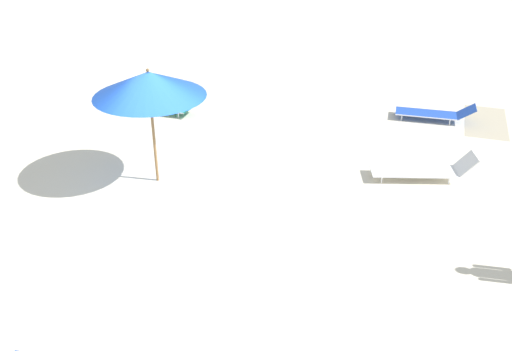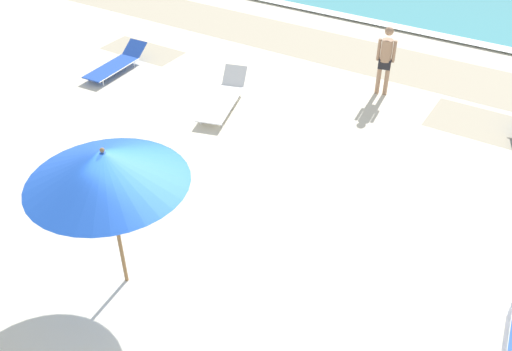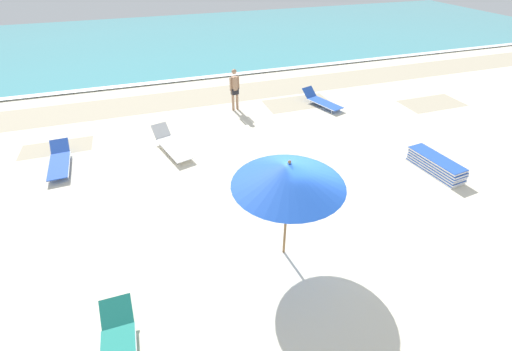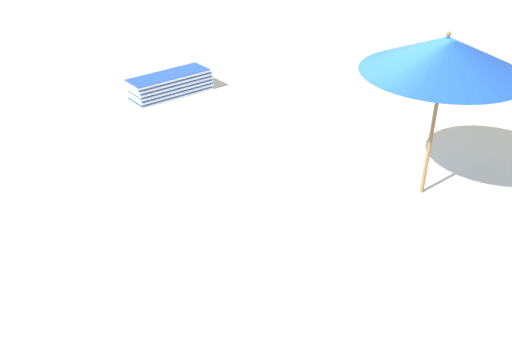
{
  "view_description": "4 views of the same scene",
  "coord_description": "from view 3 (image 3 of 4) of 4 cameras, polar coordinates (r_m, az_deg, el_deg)",
  "views": [
    {
      "loc": [
        8.83,
        4.69,
        6.15
      ],
      "look_at": [
        -0.35,
        1.73,
        0.95
      ],
      "focal_mm": 40.0,
      "sensor_mm": 36.0,
      "label": 1
    },
    {
      "loc": [
        4.07,
        -5.28,
        6.88
      ],
      "look_at": [
        -0.31,
        1.83,
        0.77
      ],
      "focal_mm": 40.0,
      "sensor_mm": 36.0,
      "label": 2
    },
    {
      "loc": [
        -3.56,
        -5.98,
        6.17
      ],
      "look_at": [
        -1.13,
        1.29,
        0.8
      ],
      "focal_mm": 24.0,
      "sensor_mm": 36.0,
      "label": 3
    },
    {
      "loc": [
        -6.27,
        5.54,
        4.8
      ],
      "look_at": [
        -0.36,
        1.79,
        0.73
      ],
      "focal_mm": 40.0,
      "sensor_mm": 36.0,
      "label": 4
    }
  ],
  "objects": [
    {
      "name": "ground_plane",
      "position": [
        9.36,
        9.17,
        -7.46
      ],
      "size": [
        60.0,
        60.0,
        0.16
      ],
      "color": "beige"
    },
    {
      "name": "ocean_water",
      "position": [
        27.75,
        -11.43,
        21.57
      ],
      "size": [
        60.0,
        18.42,
        0.07
      ],
      "color": "teal",
      "rests_on": "ground_plane"
    },
    {
      "name": "beach_umbrella",
      "position": [
        6.9,
        5.48,
        0.19
      ],
      "size": [
        2.37,
        2.37,
        2.59
      ],
      "color": "olive",
      "rests_on": "ground_plane"
    },
    {
      "name": "lounger_stack",
      "position": [
        12.22,
        27.77,
        1.59
      ],
      "size": [
        0.82,
        1.96,
        0.49
      ],
      "rotation": [
        0.0,
        0.0,
        0.11
      ],
      "color": "blue",
      "rests_on": "ground_plane"
    },
    {
      "name": "sun_lounger_under_umbrella",
      "position": [
        12.33,
        -13.9,
        5.01
      ],
      "size": [
        1.22,
        2.36,
        0.59
      ],
      "rotation": [
        0.0,
        0.0,
        0.28
      ],
      "color": "white",
      "rests_on": "ground_plane"
    },
    {
      "name": "sun_lounger_beside_umbrella",
      "position": [
        12.78,
        -29.98,
        2.1
      ],
      "size": [
        0.73,
        2.13,
        0.5
      ],
      "rotation": [
        0.0,
        0.0,
        0.06
      ],
      "color": "blue",
      "rests_on": "ground_plane"
    },
    {
      "name": "sun_lounger_near_water_left",
      "position": [
        15.73,
        10.85,
        12.12
      ],
      "size": [
        1.21,
        2.13,
        0.56
      ],
      "rotation": [
        0.0,
        0.0,
        0.32
      ],
      "color": "blue",
      "rests_on": "ground_plane"
    },
    {
      "name": "beachgoer_wading_adult",
      "position": [
        14.79,
        -3.58,
        14.46
      ],
      "size": [
        0.44,
        0.27,
        1.76
      ],
      "rotation": [
        0.0,
        0.0,
        3.37
      ],
      "color": "#A37A5B",
      "rests_on": "ground_plane"
    }
  ]
}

